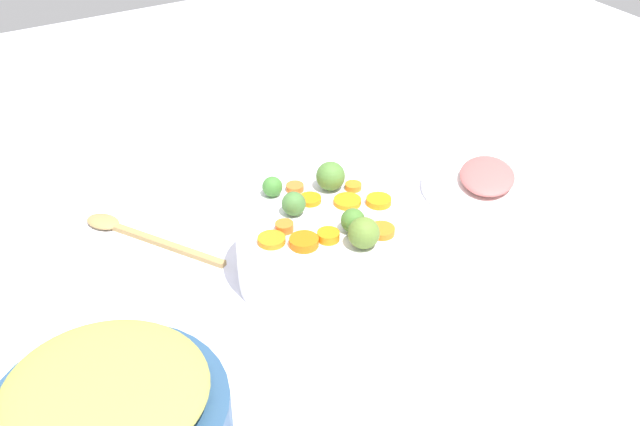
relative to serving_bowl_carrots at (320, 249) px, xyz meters
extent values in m
cube|color=white|center=(-0.03, 0.05, -0.06)|extent=(2.40, 2.40, 0.02)
cylinder|color=white|center=(0.00, 0.00, 0.00)|extent=(0.23, 0.23, 0.10)
ellipsoid|color=#A8A74B|center=(0.19, -0.36, 0.08)|extent=(0.21, 0.21, 0.04)
cylinder|color=orange|center=(-0.08, 0.01, 0.06)|extent=(0.04, 0.04, 0.01)
cylinder|color=orange|center=(-0.04, 0.08, 0.06)|extent=(0.03, 0.03, 0.01)
cylinder|color=orange|center=(0.04, -0.05, 0.06)|extent=(0.05, 0.05, 0.01)
cylinder|color=orange|center=(-0.01, 0.05, 0.05)|extent=(0.04, 0.04, 0.01)
cylinder|color=orange|center=(0.05, -0.01, 0.06)|extent=(0.04, 0.04, 0.01)
cylinder|color=orange|center=(0.00, -0.05, 0.06)|extent=(0.03, 0.03, 0.01)
cylinder|color=orange|center=(0.01, 0.09, 0.06)|extent=(0.04, 0.04, 0.01)
cylinder|color=orange|center=(-0.05, 0.01, 0.05)|extent=(0.03, 0.03, 0.01)
cylinder|color=orange|center=(0.02, -0.08, 0.05)|extent=(0.05, 0.05, 0.01)
cylinder|color=orange|center=(0.07, 0.06, 0.06)|extent=(0.04, 0.04, 0.01)
sphere|color=#4F7F35|center=(-0.06, 0.05, 0.07)|extent=(0.04, 0.04, 0.04)
sphere|color=#428234|center=(-0.09, -0.03, 0.07)|extent=(0.03, 0.03, 0.03)
sphere|color=#477938|center=(-0.03, -0.02, 0.07)|extent=(0.03, 0.03, 0.03)
sphere|color=#45782D|center=(0.05, 0.02, 0.07)|extent=(0.03, 0.03, 0.03)
sphere|color=olive|center=(0.08, 0.02, 0.07)|extent=(0.04, 0.04, 0.04)
cube|color=#A6844E|center=(-0.18, -0.16, -0.05)|extent=(0.19, 0.12, 0.01)
ellipsoid|color=#A6844E|center=(-0.29, -0.23, -0.04)|extent=(0.07, 0.06, 0.01)
cylinder|color=white|center=(-0.06, 0.36, -0.04)|extent=(0.21, 0.21, 0.01)
ellipsoid|color=#BC605E|center=(-0.07, 0.37, -0.03)|extent=(0.16, 0.16, 0.02)
camera|label=1|loc=(0.77, -0.45, 0.65)|focal=44.58mm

